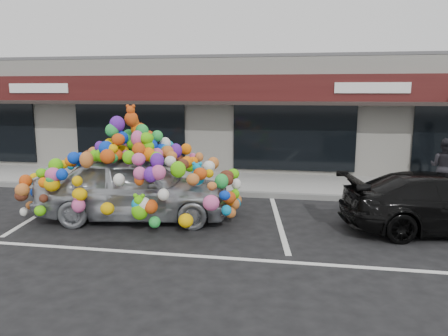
# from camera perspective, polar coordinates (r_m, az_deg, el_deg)

# --- Properties ---
(ground) EXTENTS (90.00, 90.00, 0.00)m
(ground) POSITION_cam_1_polar(r_m,az_deg,el_deg) (10.79, -8.03, -6.46)
(ground) COLOR black
(ground) RESTS_ON ground
(shop_building) EXTENTS (24.00, 7.20, 4.31)m
(shop_building) POSITION_cam_1_polar(r_m,az_deg,el_deg) (18.58, -0.03, 7.30)
(shop_building) COLOR white
(shop_building) RESTS_ON ground
(sidewalk) EXTENTS (26.00, 3.00, 0.15)m
(sidewalk) POSITION_cam_1_polar(r_m,az_deg,el_deg) (14.51, -3.14, -1.80)
(sidewalk) COLOR #9B9B95
(sidewalk) RESTS_ON ground
(kerb) EXTENTS (26.00, 0.18, 0.16)m
(kerb) POSITION_cam_1_polar(r_m,az_deg,el_deg) (13.09, -4.64, -3.12)
(kerb) COLOR slate
(kerb) RESTS_ON ground
(parking_stripe_left) EXTENTS (0.73, 4.37, 0.01)m
(parking_stripe_left) POSITION_cam_1_polar(r_m,az_deg,el_deg) (12.31, -22.09, -5.02)
(parking_stripe_left) COLOR silver
(parking_stripe_left) RESTS_ON ground
(parking_stripe_mid) EXTENTS (0.73, 4.37, 0.01)m
(parking_stripe_mid) POSITION_cam_1_polar(r_m,az_deg,el_deg) (10.48, 7.14, -6.91)
(parking_stripe_mid) COLOR silver
(parking_stripe_mid) RESTS_ON ground
(lane_line) EXTENTS (14.00, 0.12, 0.01)m
(lane_line) POSITION_cam_1_polar(r_m,az_deg,el_deg) (8.21, 0.46, -11.69)
(lane_line) COLOR silver
(lane_line) RESTS_ON ground
(toy_car) EXTENTS (3.26, 5.06, 2.81)m
(toy_car) POSITION_cam_1_polar(r_m,az_deg,el_deg) (10.59, -11.60, -1.57)
(toy_car) COLOR #A6ACB0
(toy_car) RESTS_ON ground
(black_sedan) EXTENTS (2.62, 4.70, 1.29)m
(black_sedan) POSITION_cam_1_polar(r_m,az_deg,el_deg) (10.66, 26.92, -4.09)
(black_sedan) COLOR black
(black_sedan) RESTS_ON ground
(pedestrian_b) EXTENTS (0.99, 0.97, 1.61)m
(pedestrian_b) POSITION_cam_1_polar(r_m,az_deg,el_deg) (13.67, 26.79, 0.14)
(pedestrian_b) COLOR black
(pedestrian_b) RESTS_ON sidewalk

